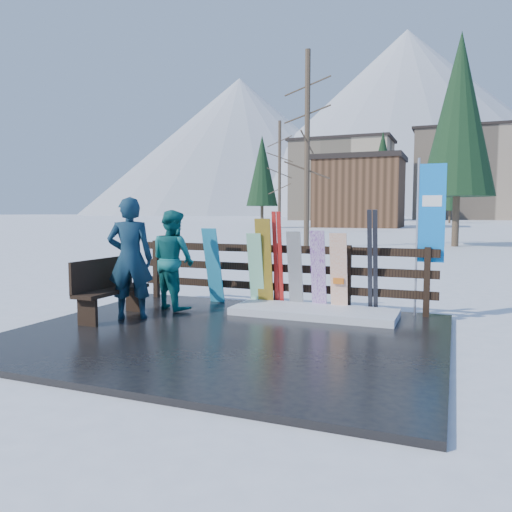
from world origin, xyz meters
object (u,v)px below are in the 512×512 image
at_px(snowboard_0, 213,266).
at_px(person_back, 173,260).
at_px(snowboard_3, 318,271).
at_px(snowboard_4, 295,271).
at_px(snowboard_5, 339,273).
at_px(rental_flag, 428,219).
at_px(bench, 109,286).
at_px(snowboard_1, 256,270).
at_px(snowboard_2, 264,263).
at_px(person_front, 130,258).

height_order(snowboard_0, person_back, person_back).
distance_m(snowboard_3, person_back, 2.56).
relative_size(snowboard_4, snowboard_5, 1.02).
xyz_separation_m(snowboard_0, rental_flag, (3.79, 0.27, 0.89)).
xyz_separation_m(snowboard_0, snowboard_5, (2.38, 0.00, -0.03)).
relative_size(bench, snowboard_0, 1.02).
bearing_deg(snowboard_0, rental_flag, 4.08).
bearing_deg(bench, rental_flag, 23.24).
xyz_separation_m(snowboard_1, rental_flag, (2.92, 0.27, 0.93)).
bearing_deg(snowboard_5, rental_flag, 10.88).
bearing_deg(snowboard_2, snowboard_3, 0.00).
bearing_deg(person_back, snowboard_5, -141.47).
distance_m(bench, snowboard_5, 3.83).
bearing_deg(rental_flag, snowboard_4, -172.94).
xyz_separation_m(bench, snowboard_1, (1.87, 1.79, 0.16)).
bearing_deg(person_front, rental_flag, 177.12).
relative_size(snowboard_3, rental_flag, 0.55).
bearing_deg(snowboard_1, snowboard_4, 0.00).
xyz_separation_m(snowboard_3, snowboard_4, (-0.42, 0.00, -0.01)).
bearing_deg(person_back, snowboard_3, -139.40).
bearing_deg(snowboard_2, rental_flag, 5.58).
distance_m(snowboard_0, snowboard_3, 2.03).
distance_m(snowboard_5, rental_flag, 1.70).
bearing_deg(bench, snowboard_5, 27.83).
bearing_deg(snowboard_4, rental_flag, 7.06).
xyz_separation_m(snowboard_5, rental_flag, (1.40, 0.27, 0.92)).
distance_m(snowboard_1, person_front, 2.29).
height_order(snowboard_2, rental_flag, rental_flag).
relative_size(snowboard_1, snowboard_2, 0.84).
relative_size(snowboard_5, person_back, 0.79).
distance_m(snowboard_5, person_back, 2.90).
xyz_separation_m(snowboard_5, person_front, (-3.02, -1.70, 0.29)).
height_order(snowboard_1, person_front, person_front).
height_order(snowboard_3, snowboard_4, snowboard_3).
distance_m(snowboard_1, person_back, 1.50).
bearing_deg(person_front, snowboard_5, -177.50).
bearing_deg(rental_flag, person_back, -166.39).
distance_m(bench, snowboard_0, 2.06).
relative_size(bench, person_back, 0.85).
height_order(bench, snowboard_2, snowboard_2).
relative_size(snowboard_3, person_back, 0.81).
xyz_separation_m(snowboard_2, person_front, (-1.66, -1.70, 0.18)).
relative_size(snowboard_4, person_front, 0.72).
distance_m(snowboard_4, snowboard_5, 0.78).
distance_m(snowboard_0, snowboard_4, 1.61).
xyz_separation_m(snowboard_2, person_back, (-1.44, -0.75, 0.08)).
relative_size(bench, snowboard_1, 1.10).
bearing_deg(snowboard_4, person_front, -142.82).
relative_size(snowboard_0, snowboard_2, 0.91).
xyz_separation_m(bench, snowboard_4, (2.61, 1.79, 0.18)).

